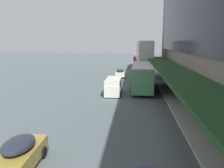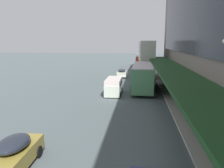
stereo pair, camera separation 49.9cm
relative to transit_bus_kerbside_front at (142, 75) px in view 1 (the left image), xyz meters
name	(u,v)px [view 1 (the left image)]	position (x,y,z in m)	size (l,w,h in m)	color
transit_bus_kerbside_front	(142,75)	(0.00, 0.00, 0.00)	(3.00, 9.83, 3.37)	#4F8D5D
transit_bus_kerbside_rear	(144,57)	(0.78, 12.44, 1.55)	(2.99, 9.39, 6.48)	beige
transit_bus_kerbside_far	(139,60)	(0.03, 26.42, -0.14)	(2.75, 11.29, 3.13)	#B0361E
sedan_lead_near	(120,73)	(-3.57, 10.73, -1.19)	(1.90, 4.81, 1.49)	beige
sedan_trailing_mid	(18,156)	(-6.64, -19.47, -1.14)	(1.94, 4.35, 1.60)	olive
vw_van	(114,85)	(-3.50, -2.96, -0.83)	(1.92, 4.56, 1.96)	silver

